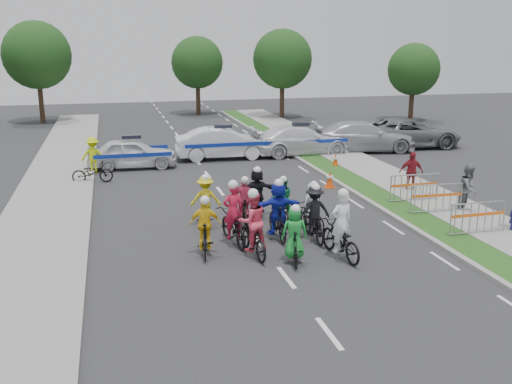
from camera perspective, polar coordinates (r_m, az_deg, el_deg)
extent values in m
plane|color=#28282B|center=(14.90, 3.04, -8.55)|extent=(90.00, 90.00, 0.00)
cube|color=gray|center=(21.09, 12.26, -1.58)|extent=(0.20, 60.00, 0.12)
cube|color=#1A4516|center=(21.41, 13.94, -1.45)|extent=(1.20, 60.00, 0.11)
cube|color=gray|center=(22.30, 18.02, -1.07)|extent=(2.40, 60.00, 0.13)
cube|color=gray|center=(19.10, -20.78, -3.97)|extent=(3.00, 60.00, 0.13)
imported|color=black|center=(16.19, 8.40, -4.75)|extent=(0.97, 2.07, 1.05)
imported|color=white|center=(15.97, 8.54, -3.02)|extent=(0.69, 0.50, 1.75)
sphere|color=white|center=(15.69, 8.72, -0.18)|extent=(0.30, 0.30, 0.30)
imported|color=black|center=(15.72, 3.80, -5.39)|extent=(0.76, 1.67, 0.97)
imported|color=green|center=(15.53, 3.88, -3.99)|extent=(0.79, 0.59, 1.45)
sphere|color=white|center=(15.28, 3.98, -1.70)|extent=(0.25, 0.25, 0.25)
imported|color=black|center=(16.19, -0.38, -4.63)|extent=(0.89, 2.01, 1.02)
imported|color=#F74466|center=(15.97, -0.34, -2.93)|extent=(0.90, 0.73, 1.71)
sphere|color=white|center=(15.70, -0.30, -0.17)|extent=(0.30, 0.30, 0.30)
imported|color=black|center=(16.30, -5.10, -4.57)|extent=(0.76, 1.74, 1.01)
imported|color=yellow|center=(16.12, -5.11, -3.18)|extent=(0.94, 0.52, 1.52)
sphere|color=white|center=(15.87, -5.13, -0.83)|extent=(0.26, 0.26, 0.26)
imported|color=black|center=(17.55, 5.76, -3.30)|extent=(0.65, 1.77, 0.93)
imported|color=black|center=(17.36, 5.86, -1.82)|extent=(1.01, 0.59, 1.54)
sphere|color=white|center=(17.12, 5.98, 0.42)|extent=(0.27, 0.27, 0.27)
imported|color=black|center=(17.54, 2.16, -2.95)|extent=(0.53, 1.83, 1.10)
imported|color=#1827BA|center=(17.36, 2.22, -1.58)|extent=(1.53, 0.50, 1.64)
sphere|color=white|center=(17.11, 2.30, 0.86)|extent=(0.29, 0.29, 0.29)
imported|color=black|center=(17.13, -2.33, -3.52)|extent=(0.94, 2.03, 1.03)
imported|color=red|center=(16.93, -2.31, -1.90)|extent=(0.67, 0.49, 1.71)
sphere|color=white|center=(16.66, -2.30, 0.71)|extent=(0.30, 0.30, 0.30)
imported|color=black|center=(18.38, 5.63, -2.41)|extent=(0.70, 1.63, 0.95)
imported|color=silver|center=(18.22, 5.72, -1.21)|extent=(0.76, 0.56, 1.42)
sphere|color=white|center=(18.01, 5.82, 0.72)|extent=(0.25, 0.25, 0.25)
imported|color=black|center=(19.00, 2.63, -1.93)|extent=(0.64, 1.65, 0.85)
imported|color=#18844F|center=(18.83, 2.69, -0.62)|extent=(0.71, 0.57, 1.42)
sphere|color=white|center=(18.62, 2.76, 1.25)|extent=(0.25, 0.25, 0.25)
imported|color=black|center=(18.77, -1.18, -1.94)|extent=(0.71, 1.66, 0.97)
imported|color=#DA3C65|center=(18.61, -1.15, -0.74)|extent=(0.90, 0.49, 1.45)
sphere|color=white|center=(18.39, -1.12, 1.20)|extent=(0.25, 0.25, 0.25)
imported|color=black|center=(18.84, -5.06, -2.03)|extent=(0.89, 1.81, 0.91)
imported|color=yellow|center=(18.66, -5.06, -0.65)|extent=(1.06, 0.72, 1.52)
sphere|color=white|center=(18.43, -5.09, 1.40)|extent=(0.26, 0.26, 0.26)
imported|color=black|center=(19.70, 0.05, -1.03)|extent=(0.58, 1.74, 1.03)
imported|color=black|center=(19.54, 0.08, 0.16)|extent=(1.46, 0.53, 1.55)
sphere|color=white|center=(19.32, 0.12, 2.18)|extent=(0.27, 0.27, 0.27)
imported|color=silver|center=(27.91, -12.28, 3.81)|extent=(4.28, 1.92, 1.43)
imported|color=silver|center=(29.51, -3.32, 4.89)|extent=(4.94, 1.92, 1.60)
imported|color=silver|center=(30.58, 4.47, 5.18)|extent=(5.42, 2.32, 1.56)
imported|color=#ABABB0|center=(32.02, 10.72, 5.48)|extent=(5.95, 3.19, 1.64)
imported|color=slate|center=(33.83, 14.98, 5.75)|extent=(6.13, 3.14, 1.66)
imported|color=#5D5E62|center=(21.43, 20.49, 0.29)|extent=(1.06, 1.01, 1.73)
imported|color=maroon|center=(23.61, 15.25, 1.92)|extent=(1.03, 0.58, 1.66)
imported|color=#D1E60C|center=(27.32, -15.98, 3.58)|extent=(1.10, 0.67, 1.65)
cube|color=#F24C0C|center=(23.95, 7.36, 0.50)|extent=(0.40, 0.40, 0.03)
cone|color=#F24C0C|center=(23.87, 7.39, 1.28)|extent=(0.36, 0.36, 0.70)
cylinder|color=silver|center=(23.84, 7.40, 1.51)|extent=(0.29, 0.29, 0.08)
cube|color=#F24C0C|center=(27.79, 7.93, 2.49)|extent=(0.40, 0.40, 0.03)
cone|color=#F24C0C|center=(27.72, 7.96, 3.17)|extent=(0.36, 0.36, 0.70)
cylinder|color=silver|center=(27.70, 7.97, 3.37)|extent=(0.29, 0.29, 0.08)
imported|color=black|center=(25.44, -16.04, 1.89)|extent=(1.74, 0.68, 0.90)
cylinder|color=#382619|center=(45.19, 2.61, 9.44)|extent=(0.36, 0.36, 3.25)
sphere|color=#133C17|center=(45.01, 2.66, 13.15)|extent=(4.55, 4.55, 4.55)
cylinder|color=#382619|center=(45.10, 15.27, 8.61)|extent=(0.36, 0.36, 2.75)
sphere|color=#133C17|center=(44.92, 15.49, 11.75)|extent=(3.85, 3.85, 3.85)
cylinder|color=#382619|center=(45.47, -20.71, 8.70)|extent=(0.36, 0.36, 3.50)
sphere|color=#133C17|center=(45.29, -21.08, 12.66)|extent=(4.90, 4.90, 4.90)
cylinder|color=#382619|center=(47.77, -5.82, 9.53)|extent=(0.36, 0.36, 3.00)
sphere|color=#133C17|center=(47.59, -5.90, 12.77)|extent=(4.20, 4.20, 4.20)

